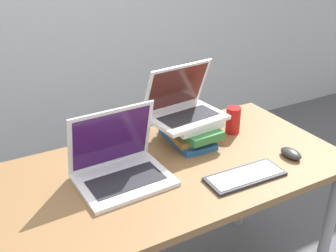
# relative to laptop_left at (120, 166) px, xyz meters

# --- Properties ---
(desk) EXTENTS (1.35, 0.71, 0.76)m
(desk) POSITION_rel_laptop_left_xyz_m (0.22, -0.02, -0.14)
(desk) COLOR brown
(desk) RESTS_ON ground_plane
(laptop_left) EXTENTS (0.34, 0.28, 0.27)m
(laptop_left) POSITION_rel_laptop_left_xyz_m (0.00, 0.00, 0.00)
(laptop_left) COLOR silver
(laptop_left) RESTS_ON desk
(book_stack) EXTENTS (0.23, 0.28, 0.11)m
(book_stack) POSITION_rel_laptop_left_xyz_m (0.38, 0.13, 0.01)
(book_stack) COLOR #235693
(book_stack) RESTS_ON desk
(laptop_on_books) EXTENTS (0.33, 0.26, 0.23)m
(laptop_on_books) POSITION_rel_laptop_left_xyz_m (0.36, 0.15, 0.11)
(laptop_on_books) COLOR silver
(laptop_on_books) RESTS_ON book_stack
(wireless_keyboard) EXTENTS (0.31, 0.13, 0.01)m
(wireless_keyboard) POSITION_rel_laptop_left_xyz_m (0.41, -0.22, -0.05)
(wireless_keyboard) COLOR #28282D
(wireless_keyboard) RESTS_ON desk
(mouse) EXTENTS (0.06, 0.10, 0.03)m
(mouse) POSITION_rel_laptop_left_xyz_m (0.67, -0.19, -0.04)
(mouse) COLOR #2D2D2D
(mouse) RESTS_ON desk
(soda_can) EXTENTS (0.07, 0.07, 0.12)m
(soda_can) POSITION_rel_laptop_left_xyz_m (0.59, 0.10, 0.01)
(soda_can) COLOR red
(soda_can) RESTS_ON desk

